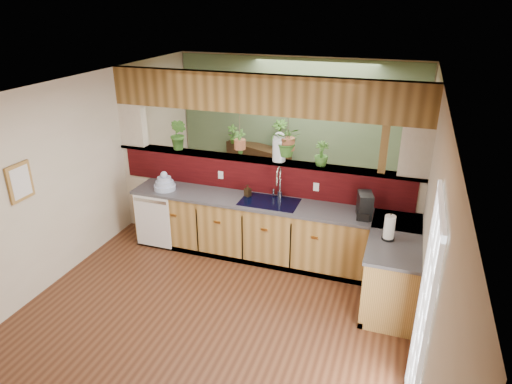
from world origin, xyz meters
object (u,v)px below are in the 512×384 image
(glass_jar, at_px, (279,147))
(soap_dispenser, at_px, (248,190))
(paper_towel, at_px, (389,228))
(dish_stack, at_px, (165,184))
(faucet, at_px, (279,181))
(coffee_maker, at_px, (365,206))
(shelving_console, at_px, (258,168))

(glass_jar, bearing_deg, soap_dispenser, -143.36)
(paper_towel, bearing_deg, glass_jar, 150.05)
(dish_stack, xyz_separation_m, glass_jar, (1.64, 0.44, 0.62))
(faucet, bearing_deg, coffee_maker, -9.70)
(dish_stack, bearing_deg, coffee_maker, 0.22)
(dish_stack, distance_m, coffee_maker, 2.93)
(coffee_maker, xyz_separation_m, paper_towel, (0.34, -0.51, -0.00))
(faucet, relative_size, dish_stack, 1.51)
(faucet, xyz_separation_m, shelving_console, (-1.02, 2.12, -0.66))
(coffee_maker, bearing_deg, dish_stack, 165.94)
(dish_stack, height_order, paper_towel, paper_towel)
(soap_dispenser, bearing_deg, shelving_console, 104.83)
(coffee_maker, height_order, shelving_console, coffee_maker)
(dish_stack, distance_m, glass_jar, 1.80)
(soap_dispenser, xyz_separation_m, paper_towel, (2.01, -0.66, 0.06))
(faucet, relative_size, soap_dispenser, 2.75)
(coffee_maker, bearing_deg, glass_jar, 147.25)
(soap_dispenser, relative_size, coffee_maker, 0.54)
(coffee_maker, distance_m, shelving_console, 3.28)
(faucet, bearing_deg, soap_dispenser, -172.42)
(paper_towel, distance_m, shelving_console, 3.88)
(faucet, bearing_deg, glass_jar, 106.91)
(coffee_maker, height_order, glass_jar, glass_jar)
(dish_stack, bearing_deg, glass_jar, 15.09)
(faucet, relative_size, coffee_maker, 1.48)
(dish_stack, height_order, soap_dispenser, dish_stack)
(paper_towel, height_order, glass_jar, glass_jar)
(paper_towel, bearing_deg, dish_stack, 171.33)
(faucet, relative_size, paper_towel, 1.50)
(soap_dispenser, bearing_deg, coffee_maker, -5.12)
(faucet, bearing_deg, dish_stack, -172.65)
(soap_dispenser, xyz_separation_m, glass_jar, (0.38, 0.28, 0.61))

